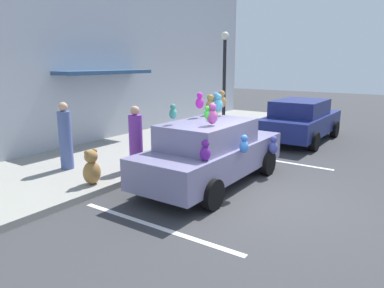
% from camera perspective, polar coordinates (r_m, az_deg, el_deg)
% --- Properties ---
extents(ground_plane, '(60.00, 60.00, 0.00)m').
position_cam_1_polar(ground_plane, '(7.88, 10.63, -8.72)').
color(ground_plane, '#38383A').
extents(sidewalk, '(24.00, 4.00, 0.15)m').
position_cam_1_polar(sidewalk, '(10.75, -14.46, -2.62)').
color(sidewalk, gray).
rests_on(sidewalk, ground).
extents(storefront_building, '(24.00, 1.25, 6.40)m').
position_cam_1_polar(storefront_building, '(12.11, -22.14, 13.48)').
color(storefront_building, '#B2B7C1').
rests_on(storefront_building, ground).
extents(parking_stripe_front, '(0.12, 3.60, 0.01)m').
position_cam_1_polar(parking_stripe_front, '(11.03, 12.62, -2.53)').
color(parking_stripe_front, silver).
rests_on(parking_stripe_front, ground).
extents(parking_stripe_rear, '(0.12, 3.60, 0.01)m').
position_cam_1_polar(parking_stripe_rear, '(6.61, -5.89, -12.94)').
color(parking_stripe_rear, silver).
rests_on(parking_stripe_rear, ground).
extents(plush_covered_car, '(4.45, 2.00, 2.18)m').
position_cam_1_polar(plush_covered_car, '(8.52, 3.18, -1.11)').
color(plush_covered_car, gray).
rests_on(plush_covered_car, ground).
extents(parked_sedan_behind, '(4.40, 2.03, 1.54)m').
position_cam_1_polar(parked_sedan_behind, '(13.87, 16.97, 3.68)').
color(parked_sedan_behind, navy).
rests_on(parked_sedan_behind, ground).
extents(teddy_bear_on_sidewalk, '(0.43, 0.36, 0.82)m').
position_cam_1_polar(teddy_bear_on_sidewalk, '(8.46, -15.72, -3.70)').
color(teddy_bear_on_sidewalk, '#9E723D').
rests_on(teddy_bear_on_sidewalk, sidewalk).
extents(street_lamp_post, '(0.28, 0.28, 3.77)m').
position_cam_1_polar(street_lamp_post, '(13.02, 5.18, 11.04)').
color(street_lamp_post, black).
rests_on(street_lamp_post, sidewalk).
extents(pedestrian_near_shopfront, '(0.35, 0.35, 1.65)m').
position_cam_1_polar(pedestrian_near_shopfront, '(9.35, -8.95, 0.64)').
color(pedestrian_near_shopfront, purple).
rests_on(pedestrian_near_shopfront, sidewalk).
extents(pedestrian_walking_past, '(0.33, 0.33, 1.75)m').
position_cam_1_polar(pedestrian_walking_past, '(9.79, -19.54, 0.92)').
color(pedestrian_walking_past, '#4C5D97').
rests_on(pedestrian_walking_past, sidewalk).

